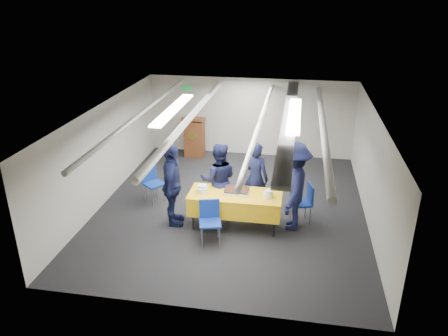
{
  "coord_description": "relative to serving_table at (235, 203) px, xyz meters",
  "views": [
    {
      "loc": [
        1.35,
        -8.88,
        4.78
      ],
      "look_at": [
        -0.15,
        -0.2,
        1.05
      ],
      "focal_mm": 35.0,
      "sensor_mm": 36.0,
      "label": 1
    }
  ],
  "objects": [
    {
      "name": "room_shell",
      "position": [
        -0.11,
        1.26,
        1.25
      ],
      "size": [
        6.0,
        7.0,
        2.3
      ],
      "color": "beige",
      "rests_on": "ground"
    },
    {
      "name": "podium",
      "position": [
        -1.8,
        3.9,
        0.05
      ],
      "size": [
        0.62,
        0.53,
        1.25
      ],
      "color": "brown",
      "rests_on": "ground"
    },
    {
      "name": "chair_left",
      "position": [
        -2.11,
        0.88,
        -0.03
      ],
      "size": [
        0.59,
        0.59,
        0.87
      ],
      "color": "gray",
      "rests_on": "ground"
    },
    {
      "name": "sailor_b",
      "position": [
        -0.44,
        0.47,
        0.28
      ],
      "size": [
        0.9,
        0.75,
        1.68
      ],
      "primitive_type": "imported",
      "rotation": [
        0.0,
        0.0,
        3.29
      ],
      "color": "black",
      "rests_on": "ground"
    },
    {
      "name": "plate_stack_left",
      "position": [
        -0.69,
        -0.05,
        0.29
      ],
      "size": [
        0.23,
        0.23,
        0.16
      ],
      "color": "white",
      "rests_on": "serving_table"
    },
    {
      "name": "chair_right",
      "position": [
        1.44,
        0.47,
        -0.03
      ],
      "size": [
        0.52,
        0.52,
        0.87
      ],
      "color": "gray",
      "rests_on": "ground"
    },
    {
      "name": "sailor_d",
      "position": [
        1.17,
        0.19,
        0.39
      ],
      "size": [
        0.8,
        1.28,
        1.89
      ],
      "primitive_type": "imported",
      "rotation": [
        0.0,
        0.0,
        -1.65
      ],
      "color": "black",
      "rests_on": "ground"
    },
    {
      "name": "chair_near",
      "position": [
        -0.41,
        -0.63,
        -0.03
      ],
      "size": [
        0.51,
        0.51,
        0.87
      ],
      "color": "gray",
      "rests_on": "ground"
    },
    {
      "name": "ground",
      "position": [
        -0.2,
        0.86,
        -0.56
      ],
      "size": [
        7.0,
        7.0,
        0.0
      ],
      "primitive_type": "plane",
      "color": "black",
      "rests_on": "ground"
    },
    {
      "name": "plate_stack_right",
      "position": [
        0.68,
        -0.05,
        0.28
      ],
      "size": [
        0.19,
        0.19,
        0.16
      ],
      "color": "white",
      "rests_on": "serving_table"
    },
    {
      "name": "serving_table",
      "position": [
        0.0,
        0.0,
        0.0
      ],
      "size": [
        1.93,
        0.81,
        0.77
      ],
      "color": "black",
      "rests_on": "ground"
    },
    {
      "name": "sailor_a",
      "position": [
        0.34,
        0.72,
        0.27
      ],
      "size": [
        0.7,
        0.56,
        1.66
      ],
      "primitive_type": "imported",
      "rotation": [
        0.0,
        0.0,
        2.84
      ],
      "color": "black",
      "rests_on": "ground"
    },
    {
      "name": "sailor_c",
      "position": [
        -1.31,
        -0.11,
        0.34
      ],
      "size": [
        0.6,
        1.11,
        1.8
      ],
      "primitive_type": "imported",
      "rotation": [
        0.0,
        0.0,
        1.73
      ],
      "color": "black",
      "rests_on": "ground"
    },
    {
      "name": "sheet_cake",
      "position": [
        0.02,
        0.06,
        0.25
      ],
      "size": [
        0.52,
        0.4,
        0.09
      ],
      "color": "white",
      "rests_on": "serving_table"
    }
  ]
}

